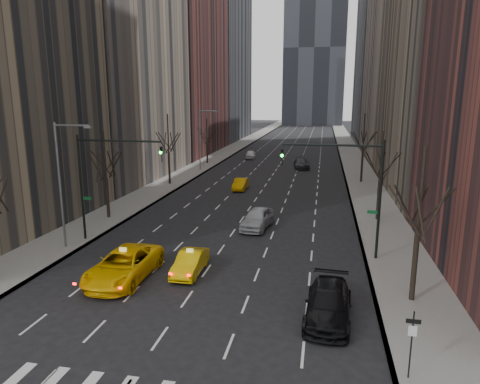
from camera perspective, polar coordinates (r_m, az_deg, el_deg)
The scene contains 25 objects.
ground at distance 21.01m, azimuth -10.64°, elevation -18.62°, with size 400.00×400.00×0.00m, color black.
sidewalk_left at distance 89.39m, azimuth -1.46°, elevation 5.53°, with size 4.50×320.00×0.15m, color slate.
sidewalk_right at distance 87.46m, azimuth 14.47°, elevation 4.99°, with size 4.50×320.00×0.15m, color slate.
bld_left_far at distance 88.14m, azimuth -8.39°, elevation 19.60°, with size 14.00×28.00×44.00m, color brown.
bld_left_deep at distance 117.77m, azimuth -3.34°, elevation 21.78°, with size 14.00×30.00×60.00m, color #5C5C60.
bld_right_far at distance 83.16m, azimuth 22.55°, elevation 21.37°, with size 14.00×28.00×50.00m, color tan.
bld_right_deep at distance 114.05m, azimuth 19.55°, elevation 20.93°, with size 14.00×30.00×58.00m, color #5C5C60.
tree_lw_b at distance 40.13m, azimuth -17.41°, elevation 1.72°, with size 3.36×3.50×7.82m.
tree_lw_c at distance 54.50m, azimuth -9.47°, elevation 5.14°, with size 3.36×3.50×8.74m.
tree_lw_d at distance 71.58m, azimuth -4.42°, elevation 6.59°, with size 3.36×3.50×7.36m.
tree_rw_a at distance 24.19m, azimuth 22.59°, elevation -5.11°, with size 3.36×3.50×8.28m.
tree_rw_b at distance 39.59m, azimuth 18.14°, elevation 1.54°, with size 3.36×3.50×7.82m.
tree_rw_c at distance 57.26m, azimuth 16.06°, elevation 5.17°, with size 3.36×3.50×8.74m.
traffic_mast_left at distance 33.28m, azimuth -18.08°, elevation 2.67°, with size 6.69×0.39×8.00m.
traffic_mast_right at distance 29.20m, azimuth 15.02°, elevation 1.57°, with size 6.69×0.39×8.00m.
streetlight_near at distance 32.47m, azimuth -22.46°, elevation 2.35°, with size 2.83×0.22×9.00m.
streetlight_far at distance 64.38m, azimuth -5.11°, elevation 7.77°, with size 2.83×0.22×9.00m.
sign_post at distance 18.38m, azimuth 21.93°, elevation -17.76°, with size 0.55×0.06×2.80m.
taxi_suv at distance 27.10m, azimuth -15.22°, elevation -9.41°, with size 2.97×6.43×1.79m, color #FFC305.
taxi_sedan at distance 27.29m, azimuth -6.66°, elevation -9.33°, with size 1.46×4.19×1.38m, color #DEB104.
silver_sedan_ahead at distance 36.12m, azimuth 2.31°, elevation -3.53°, with size 2.01×4.99×1.70m, color #A0A2A8.
parked_suv_black at distance 22.35m, azimuth 11.70°, elevation -14.37°, with size 2.20×5.41×1.57m, color black.
far_taxi at distance 51.33m, azimuth 0.08°, elevation 1.06°, with size 1.42×4.07×1.34m, color #D79204.
far_suv_grey at distance 67.77m, azimuth 8.18°, elevation 3.81°, with size 2.20×5.41×1.57m, color #302F34.
far_car_white at distance 78.10m, azimuth 1.41°, elevation 5.01°, with size 1.72×4.27×1.45m, color silver.
Camera 1 is at (7.00, -16.64, 10.75)m, focal length 32.00 mm.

